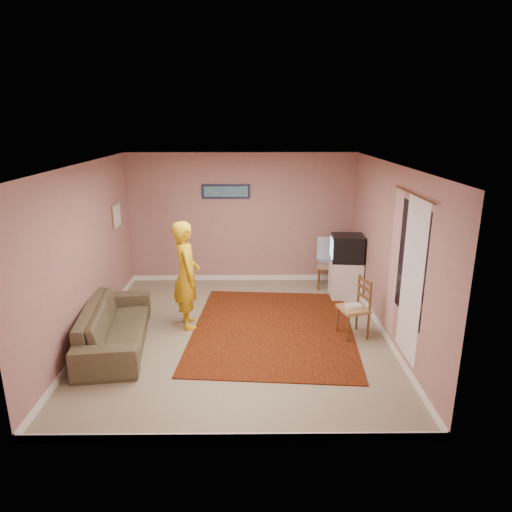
{
  "coord_description": "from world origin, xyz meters",
  "views": [
    {
      "loc": [
        0.21,
        -6.46,
        3.19
      ],
      "look_at": [
        0.27,
        0.6,
        1.08
      ],
      "focal_mm": 32.0,
      "sensor_mm": 36.0,
      "label": 1
    }
  ],
  "objects_px": {
    "tv_cabinet": "(345,279)",
    "crt_tv": "(347,248)",
    "person": "(186,275)",
    "chair_b": "(354,302)",
    "chair_a": "(329,260)",
    "sofa": "(115,325)"
  },
  "relations": [
    {
      "from": "tv_cabinet",
      "to": "chair_a",
      "type": "distance_m",
      "value": 0.59
    },
    {
      "from": "tv_cabinet",
      "to": "chair_b",
      "type": "distance_m",
      "value": 1.64
    },
    {
      "from": "tv_cabinet",
      "to": "sofa",
      "type": "distance_m",
      "value": 4.19
    },
    {
      "from": "person",
      "to": "chair_b",
      "type": "bearing_deg",
      "value": -114.48
    },
    {
      "from": "sofa",
      "to": "person",
      "type": "xyz_separation_m",
      "value": [
        0.98,
        0.66,
        0.55
      ]
    },
    {
      "from": "crt_tv",
      "to": "chair_a",
      "type": "relative_size",
      "value": 1.17
    },
    {
      "from": "tv_cabinet",
      "to": "sofa",
      "type": "bearing_deg",
      "value": -153.38
    },
    {
      "from": "crt_tv",
      "to": "tv_cabinet",
      "type": "bearing_deg",
      "value": -0.0
    },
    {
      "from": "crt_tv",
      "to": "person",
      "type": "bearing_deg",
      "value": -152.48
    },
    {
      "from": "chair_a",
      "to": "crt_tv",
      "type": "bearing_deg",
      "value": -54.51
    },
    {
      "from": "sofa",
      "to": "person",
      "type": "relative_size",
      "value": 1.25
    },
    {
      "from": "chair_a",
      "to": "chair_b",
      "type": "distance_m",
      "value": 2.1
    },
    {
      "from": "chair_a",
      "to": "person",
      "type": "distance_m",
      "value": 3.07
    },
    {
      "from": "crt_tv",
      "to": "chair_a",
      "type": "xyz_separation_m",
      "value": [
        -0.23,
        0.49,
        -0.37
      ]
    },
    {
      "from": "crt_tv",
      "to": "sofa",
      "type": "bearing_deg",
      "value": -149.56
    },
    {
      "from": "sofa",
      "to": "person",
      "type": "bearing_deg",
      "value": -63.71
    },
    {
      "from": "tv_cabinet",
      "to": "crt_tv",
      "type": "bearing_deg",
      "value": 176.22
    },
    {
      "from": "crt_tv",
      "to": "chair_b",
      "type": "distance_m",
      "value": 1.67
    },
    {
      "from": "chair_a",
      "to": "sofa",
      "type": "height_order",
      "value": "chair_a"
    },
    {
      "from": "tv_cabinet",
      "to": "person",
      "type": "relative_size",
      "value": 0.41
    },
    {
      "from": "chair_b",
      "to": "person",
      "type": "bearing_deg",
      "value": -114.51
    },
    {
      "from": "tv_cabinet",
      "to": "sofa",
      "type": "xyz_separation_m",
      "value": [
        -3.75,
        -1.88,
        -0.04
      ]
    }
  ]
}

